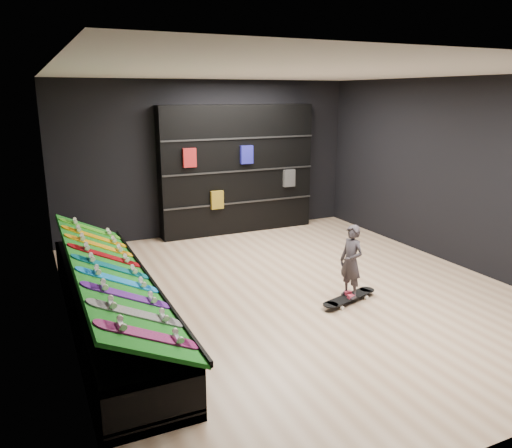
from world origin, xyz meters
name	(u,v)px	position (x,y,z in m)	size (l,w,h in m)	color
floor	(294,291)	(0.00, 0.00, 0.00)	(6.00, 7.00, 0.01)	tan
ceiling	(298,72)	(0.00, 0.00, 3.00)	(6.00, 7.00, 0.01)	white
wall_back	(209,158)	(0.00, 3.50, 1.50)	(6.00, 0.02, 3.00)	black
wall_left	(59,209)	(-3.00, 0.00, 1.50)	(0.02, 7.00, 3.00)	black
wall_right	(460,173)	(3.00, 0.00, 1.50)	(0.02, 7.00, 3.00)	black
display_rack	(109,306)	(-2.55, 0.00, 0.25)	(0.90, 4.50, 0.50)	black
turf_ramp	(111,269)	(-2.50, 0.00, 0.71)	(1.00, 4.50, 0.04)	#0E5910
back_shelving	(237,170)	(0.54, 3.32, 1.27)	(3.16, 0.37, 2.53)	black
floor_skateboard	(349,300)	(0.49, -0.67, 0.04)	(0.98, 0.22, 0.09)	black
child	(350,275)	(0.49, -0.67, 0.39)	(0.22, 0.16, 0.59)	black
display_board_0	(149,335)	(-2.49, -1.90, 0.74)	(0.98, 0.22, 0.09)	#E5198C
display_board_1	(137,313)	(-2.49, -1.42, 0.74)	(0.98, 0.22, 0.09)	black
display_board_2	(127,295)	(-2.49, -0.95, 0.74)	(0.98, 0.22, 0.09)	purple
display_board_3	(119,280)	(-2.49, -0.48, 0.74)	(0.98, 0.22, 0.09)	blue
display_board_4	(112,267)	(-2.49, 0.00, 0.74)	(0.98, 0.22, 0.09)	#0C8C99
display_board_5	(105,256)	(-2.49, 0.48, 0.74)	(0.98, 0.22, 0.09)	red
display_board_6	(100,246)	(-2.49, 0.95, 0.74)	(0.98, 0.22, 0.09)	orange
display_board_7	(95,237)	(-2.49, 1.42, 0.74)	(0.98, 0.22, 0.09)	yellow
display_board_8	(91,229)	(-2.49, 1.90, 0.74)	(0.98, 0.22, 0.09)	green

